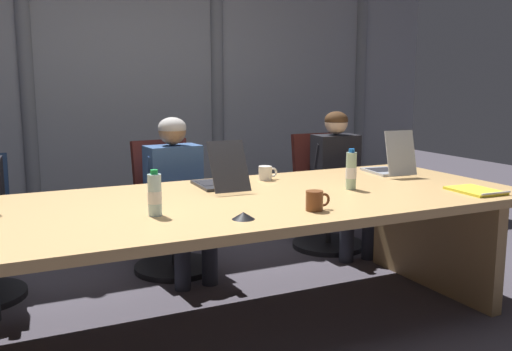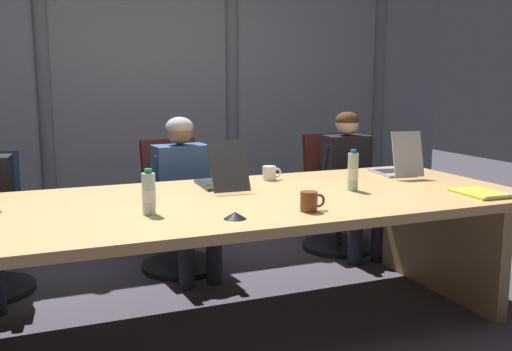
# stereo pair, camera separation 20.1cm
# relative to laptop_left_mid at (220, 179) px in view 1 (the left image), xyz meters

# --- Properties ---
(ground_plane) EXTENTS (13.07, 13.07, 0.00)m
(ground_plane) POSITION_rel_laptop_left_mid_xyz_m (-0.03, -0.32, -0.80)
(ground_plane) COLOR #47424C
(conference_table) EXTENTS (3.38, 1.34, 0.74)m
(conference_table) POSITION_rel_laptop_left_mid_xyz_m (-0.03, -0.32, -0.21)
(conference_table) COLOR tan
(conference_table) RESTS_ON ground_plane
(curtain_backdrop) EXTENTS (6.53, 0.17, 2.84)m
(curtain_backdrop) POSITION_rel_laptop_left_mid_xyz_m (-0.03, 2.05, 0.62)
(curtain_backdrop) COLOR gray
(curtain_backdrop) RESTS_ON ground_plane
(laptop_left_mid) EXTENTS (0.24, 0.49, 0.30)m
(laptop_left_mid) POSITION_rel_laptop_left_mid_xyz_m (0.00, 0.00, 0.00)
(laptop_left_mid) COLOR #2D2D33
(laptop_left_mid) RESTS_ON conference_table
(laptop_center) EXTENTS (0.26, 0.43, 0.31)m
(laptop_center) POSITION_rel_laptop_left_mid_xyz_m (1.26, -0.02, 0.00)
(laptop_center) COLOR #A8ADB7
(laptop_center) RESTS_ON conference_table
(office_chair_left_mid) EXTENTS (0.60, 0.60, 0.95)m
(office_chair_left_mid) POSITION_rel_laptop_left_mid_xyz_m (-0.06, 0.80, -0.45)
(office_chair_left_mid) COLOR #511E19
(office_chair_left_mid) RESTS_ON ground_plane
(office_chair_center) EXTENTS (0.60, 0.60, 0.94)m
(office_chair_center) POSITION_rel_laptop_left_mid_xyz_m (1.28, 0.80, -0.45)
(office_chair_center) COLOR #511E19
(office_chair_center) RESTS_ON ground_plane
(person_left_mid) EXTENTS (0.42, 0.56, 1.13)m
(person_left_mid) POSITION_rel_laptop_left_mid_xyz_m (-0.06, 0.64, -0.16)
(person_left_mid) COLOR #335184
(person_left_mid) RESTS_ON ground_plane
(person_center) EXTENTS (0.39, 0.56, 1.14)m
(person_center) POSITION_rel_laptop_left_mid_xyz_m (1.31, 0.64, -0.16)
(person_center) COLOR black
(person_center) RESTS_ON ground_plane
(water_bottle_primary) EXTENTS (0.07, 0.07, 0.23)m
(water_bottle_primary) POSITION_rel_laptop_left_mid_xyz_m (-0.55, -0.51, 0.04)
(water_bottle_primary) COLOR silver
(water_bottle_primary) RESTS_ON conference_table
(water_bottle_secondary) EXTENTS (0.06, 0.06, 0.25)m
(water_bottle_secondary) POSITION_rel_laptop_left_mid_xyz_m (0.70, -0.37, 0.05)
(water_bottle_secondary) COLOR #ADD1B2
(water_bottle_secondary) RESTS_ON conference_table
(coffee_mug_near) EXTENTS (0.13, 0.09, 0.10)m
(coffee_mug_near) POSITION_rel_laptop_left_mid_xyz_m (0.21, -0.76, -0.01)
(coffee_mug_near) COLOR brown
(coffee_mug_near) RESTS_ON conference_table
(coffee_mug_far) EXTENTS (0.13, 0.09, 0.09)m
(coffee_mug_far) POSITION_rel_laptop_left_mid_xyz_m (0.39, 0.14, -0.01)
(coffee_mug_far) COLOR white
(coffee_mug_far) RESTS_ON conference_table
(conference_mic_left_side) EXTENTS (0.11, 0.11, 0.03)m
(conference_mic_left_side) POSITION_rel_laptop_left_mid_xyz_m (-0.19, -0.77, -0.04)
(conference_mic_left_side) COLOR black
(conference_mic_left_side) RESTS_ON conference_table
(spiral_notepad) EXTENTS (0.23, 0.32, 0.03)m
(spiral_notepad) POSITION_rel_laptop_left_mid_xyz_m (1.31, -0.76, -0.05)
(spiral_notepad) COLOR yellow
(spiral_notepad) RESTS_ON conference_table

